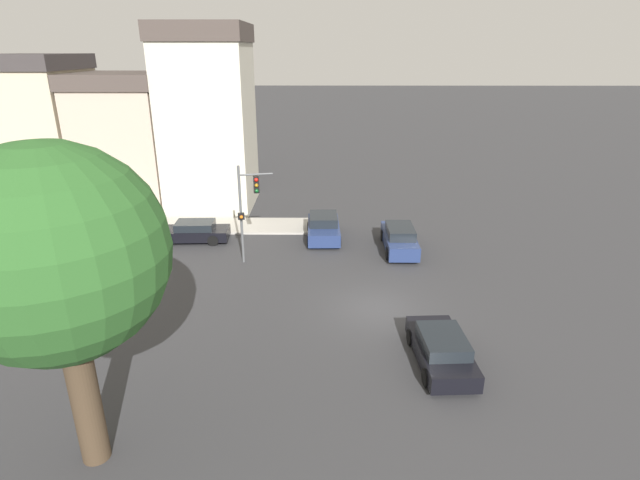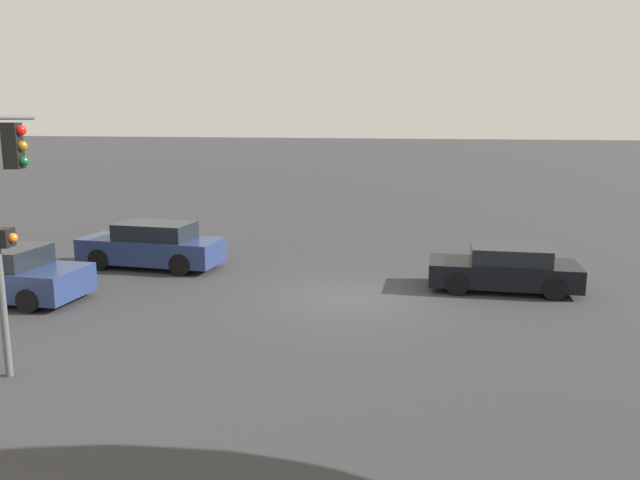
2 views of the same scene
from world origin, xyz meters
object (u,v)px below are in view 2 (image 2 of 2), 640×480
Objects in this scene: traffic_signal at (6,192)px; crossing_car_0 at (504,269)px; crossing_car_1 at (6,275)px; crossing_car_2 at (152,246)px.

traffic_signal is 13.15m from crossing_car_0.
crossing_car_0 is 1.01× the size of crossing_car_1.
traffic_signal is 6.22m from crossing_car_1.
crossing_car_2 is at bearing 90.25° from traffic_signal.
crossing_car_2 is (11.42, -0.04, 0.10)m from crossing_car_0.
crossing_car_0 is at bearing 29.72° from traffic_signal.
crossing_car_0 is 14.11m from crossing_car_1.
crossing_car_0 is at bearing 16.86° from crossing_car_1.
crossing_car_0 is at bearing -179.77° from crossing_car_2.
crossing_car_1 is at bearing 15.34° from crossing_car_0.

